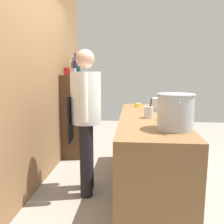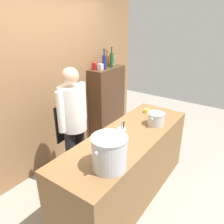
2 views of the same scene
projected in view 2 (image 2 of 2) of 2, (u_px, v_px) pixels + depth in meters
name	position (u px, v px, depth m)	size (l,w,h in m)	color
ground_plane	(126.00, 193.00, 2.99)	(8.00, 8.00, 0.00)	gray
brick_back_panel	(45.00, 71.00, 3.14)	(4.40, 0.10, 3.00)	olive
prep_counter	(127.00, 166.00, 2.82)	(2.14, 0.70, 0.90)	brown
bar_cabinet	(107.00, 103.00, 4.26)	(0.76, 0.32, 1.37)	#472D1C
chef	(73.00, 120.00, 2.88)	(0.53, 0.37, 1.66)	black
stockpot_large	(109.00, 153.00, 2.01)	(0.40, 0.34, 0.32)	#B7BABF
stockpot_small	(156.00, 119.00, 2.87)	(0.29, 0.22, 0.17)	#B7BABF
utensil_crock	(122.00, 133.00, 2.55)	(0.10, 0.10, 0.23)	#B7BABF
butter_jar	(147.00, 111.00, 3.26)	(0.09, 0.09, 0.05)	yellow
wine_bottle_cobalt	(104.00, 62.00, 3.81)	(0.07, 0.07, 0.35)	navy
wine_bottle_green	(112.00, 61.00, 3.97)	(0.06, 0.06, 0.31)	#1E592D
wine_bottle_amber	(107.00, 61.00, 4.02)	(0.06, 0.06, 0.29)	#8C5919
wine_bottle_olive	(112.00, 59.00, 4.08)	(0.08, 0.08, 0.34)	#475123
wine_glass_tall	(113.00, 58.00, 4.20)	(0.08, 0.08, 0.16)	silver
spice_tin_red	(95.00, 66.00, 3.81)	(0.08, 0.08, 0.12)	red
spice_tin_silver	(100.00, 67.00, 3.78)	(0.08, 0.08, 0.11)	#B2B2B7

